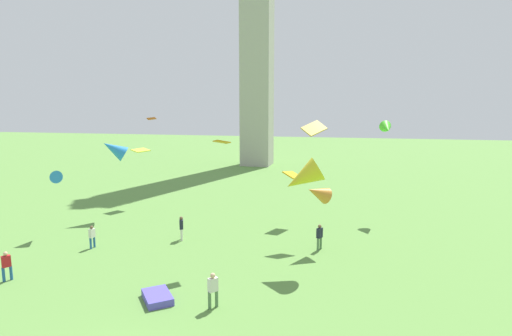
{
  "coord_description": "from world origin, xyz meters",
  "views": [
    {
      "loc": [
        9.08,
        -11.97,
        10.02
      ],
      "look_at": [
        2.98,
        15.0,
        5.8
      ],
      "focal_mm": 28.81,
      "sensor_mm": 36.0,
      "label": 1
    }
  ],
  "objects_px": {
    "person_0": "(320,235)",
    "kite_flying_8": "(303,178)",
    "kite_flying_0": "(318,193)",
    "kite_flying_4": "(141,150)",
    "kite_flying_6": "(114,149)",
    "kite_flying_7": "(314,128)",
    "kite_flying_1": "(387,128)",
    "kite_flying_3": "(222,142)",
    "person_2": "(213,288)",
    "kite_bundle_0": "(157,297)",
    "person_1": "(92,235)",
    "person_3": "(6,264)",
    "person_4": "(181,227)",
    "kite_flying_5": "(60,178)",
    "kite_flying_2": "(151,119)",
    "kite_flying_9": "(292,175)"
  },
  "relations": [
    {
      "from": "person_0",
      "to": "kite_flying_6",
      "type": "relative_size",
      "value": 0.63
    },
    {
      "from": "person_4",
      "to": "kite_flying_7",
      "type": "distance_m",
      "value": 12.42
    },
    {
      "from": "person_4",
      "to": "kite_flying_5",
      "type": "relative_size",
      "value": 1.0
    },
    {
      "from": "person_1",
      "to": "kite_flying_6",
      "type": "xyz_separation_m",
      "value": [
        -3.0,
        8.17,
        5.25
      ]
    },
    {
      "from": "kite_bundle_0",
      "to": "kite_flying_8",
      "type": "bearing_deg",
      "value": 44.78
    },
    {
      "from": "person_2",
      "to": "kite_flying_7",
      "type": "height_order",
      "value": "kite_flying_7"
    },
    {
      "from": "kite_flying_6",
      "to": "kite_flying_7",
      "type": "relative_size",
      "value": 1.44
    },
    {
      "from": "person_3",
      "to": "person_0",
      "type": "bearing_deg",
      "value": 151.06
    },
    {
      "from": "kite_flying_0",
      "to": "kite_flying_3",
      "type": "relative_size",
      "value": 1.87
    },
    {
      "from": "kite_flying_5",
      "to": "kite_bundle_0",
      "type": "relative_size",
      "value": 0.93
    },
    {
      "from": "person_0",
      "to": "kite_flying_5",
      "type": "xyz_separation_m",
      "value": [
        -20.02,
        -0.74,
        3.43
      ]
    },
    {
      "from": "person_0",
      "to": "kite_flying_7",
      "type": "height_order",
      "value": "kite_flying_7"
    },
    {
      "from": "kite_flying_7",
      "to": "kite_flying_8",
      "type": "xyz_separation_m",
      "value": [
        -0.12,
        -6.14,
        -2.73
      ]
    },
    {
      "from": "kite_flying_2",
      "to": "person_3",
      "type": "bearing_deg",
      "value": 53.14
    },
    {
      "from": "person_2",
      "to": "kite_flying_6",
      "type": "relative_size",
      "value": 0.64
    },
    {
      "from": "kite_flying_7",
      "to": "kite_flying_0",
      "type": "bearing_deg",
      "value": 54.77
    },
    {
      "from": "kite_flying_1",
      "to": "person_0",
      "type": "bearing_deg",
      "value": -124.57
    },
    {
      "from": "kite_flying_3",
      "to": "kite_flying_9",
      "type": "height_order",
      "value": "kite_flying_3"
    },
    {
      "from": "kite_flying_1",
      "to": "kite_flying_3",
      "type": "bearing_deg",
      "value": -138.48
    },
    {
      "from": "person_1",
      "to": "kite_flying_3",
      "type": "height_order",
      "value": "kite_flying_3"
    },
    {
      "from": "person_4",
      "to": "person_1",
      "type": "bearing_deg",
      "value": 96.55
    },
    {
      "from": "person_1",
      "to": "person_4",
      "type": "bearing_deg",
      "value": 126.6
    },
    {
      "from": "person_0",
      "to": "person_1",
      "type": "height_order",
      "value": "person_0"
    },
    {
      "from": "person_2",
      "to": "person_3",
      "type": "relative_size",
      "value": 1.05
    },
    {
      "from": "person_3",
      "to": "kite_flying_3",
      "type": "relative_size",
      "value": 1.48
    },
    {
      "from": "person_1",
      "to": "kite_flying_5",
      "type": "distance_m",
      "value": 6.1
    },
    {
      "from": "kite_flying_0",
      "to": "kite_flying_5",
      "type": "bearing_deg",
      "value": -127.37
    },
    {
      "from": "person_3",
      "to": "kite_flying_5",
      "type": "xyz_separation_m",
      "value": [
        -2.83,
        8.45,
        3.47
      ]
    },
    {
      "from": "kite_flying_7",
      "to": "kite_flying_9",
      "type": "distance_m",
      "value": 5.29
    },
    {
      "from": "person_3",
      "to": "person_1",
      "type": "bearing_deg",
      "value": -160.93
    },
    {
      "from": "person_1",
      "to": "kite_flying_9",
      "type": "bearing_deg",
      "value": 132.75
    },
    {
      "from": "kite_flying_8",
      "to": "kite_bundle_0",
      "type": "bearing_deg",
      "value": -57.3
    },
    {
      "from": "person_0",
      "to": "person_2",
      "type": "relative_size",
      "value": 0.99
    },
    {
      "from": "person_2",
      "to": "kite_bundle_0",
      "type": "height_order",
      "value": "person_2"
    },
    {
      "from": "person_3",
      "to": "kite_flying_0",
      "type": "relative_size",
      "value": 0.79
    },
    {
      "from": "kite_flying_2",
      "to": "kite_flying_9",
      "type": "distance_m",
      "value": 19.92
    },
    {
      "from": "kite_flying_6",
      "to": "kite_flying_8",
      "type": "relative_size",
      "value": 0.95
    },
    {
      "from": "kite_flying_1",
      "to": "kite_flying_3",
      "type": "relative_size",
      "value": 1.51
    },
    {
      "from": "kite_flying_3",
      "to": "person_2",
      "type": "bearing_deg",
      "value": -118.01
    },
    {
      "from": "person_2",
      "to": "kite_flying_9",
      "type": "relative_size",
      "value": 0.92
    },
    {
      "from": "person_0",
      "to": "kite_flying_1",
      "type": "relative_size",
      "value": 1.02
    },
    {
      "from": "kite_flying_0",
      "to": "kite_flying_4",
      "type": "xyz_separation_m",
      "value": [
        -18.28,
        9.45,
        1.5
      ]
    },
    {
      "from": "kite_bundle_0",
      "to": "kite_flying_3",
      "type": "bearing_deg",
      "value": 76.8
    },
    {
      "from": "kite_flying_5",
      "to": "kite_bundle_0",
      "type": "distance_m",
      "value": 15.77
    },
    {
      "from": "kite_flying_6",
      "to": "kite_flying_8",
      "type": "distance_m",
      "value": 19.44
    },
    {
      "from": "kite_flying_1",
      "to": "kite_flying_5",
      "type": "bearing_deg",
      "value": -164.7
    },
    {
      "from": "person_1",
      "to": "person_2",
      "type": "xyz_separation_m",
      "value": [
        11.15,
        -6.41,
        0.11
      ]
    },
    {
      "from": "person_0",
      "to": "kite_flying_8",
      "type": "xyz_separation_m",
      "value": [
        -0.93,
        -2.87,
        4.56
      ]
    },
    {
      "from": "kite_flying_6",
      "to": "kite_flying_0",
      "type": "bearing_deg",
      "value": 46.42
    },
    {
      "from": "person_0",
      "to": "person_3",
      "type": "xyz_separation_m",
      "value": [
        -17.19,
        -9.19,
        -0.04
      ]
    }
  ]
}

